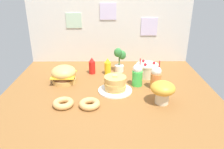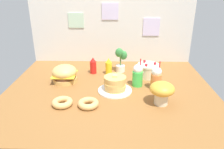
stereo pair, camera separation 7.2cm
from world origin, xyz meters
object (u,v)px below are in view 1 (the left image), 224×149
(orange_float_cup, at_px, (156,78))
(mushroom_stool, at_px, (163,90))
(mustard_bottle, at_px, (108,67))
(pancake_stack, at_px, (115,85))
(donut_pink_glaze, at_px, (63,103))
(donut_chocolate, at_px, (90,104))
(cream_soda_cup, at_px, (137,75))
(potted_plant, at_px, (119,59))
(layer_cake, at_px, (147,70))
(burger, at_px, (64,74))
(ketchup_bottle, at_px, (92,66))

(orange_float_cup, relative_size, mushroom_stool, 1.36)
(mustard_bottle, height_order, mushroom_stool, mushroom_stool)
(pancake_stack, relative_size, donut_pink_glaze, 1.83)
(donut_chocolate, distance_m, mushroom_stool, 0.74)
(orange_float_cup, bearing_deg, pancake_stack, -170.96)
(cream_soda_cup, relative_size, potted_plant, 0.98)
(cream_soda_cup, height_order, potted_plant, potted_plant)
(mustard_bottle, height_order, donut_chocolate, mustard_bottle)
(layer_cake, relative_size, orange_float_cup, 0.83)
(potted_plant, bearing_deg, cream_soda_cup, -66.29)
(cream_soda_cup, xyz_separation_m, donut_chocolate, (-0.52, -0.49, -0.10))
(mushroom_stool, bearing_deg, pancake_stack, 149.71)
(burger, distance_m, layer_cake, 1.06)
(burger, bearing_deg, donut_pink_glaze, -80.20)
(cream_soda_cup, height_order, mushroom_stool, cream_soda_cup)
(cream_soda_cup, bearing_deg, burger, 173.82)
(donut_pink_glaze, xyz_separation_m, mushroom_stool, (0.98, 0.05, 0.11))
(cream_soda_cup, relative_size, mushroom_stool, 1.36)
(cream_soda_cup, bearing_deg, potted_plant, 113.71)
(burger, bearing_deg, orange_float_cup, -9.02)
(pancake_stack, distance_m, mustard_bottle, 0.50)
(layer_cake, distance_m, donut_chocolate, 1.03)
(cream_soda_cup, height_order, donut_chocolate, cream_soda_cup)
(ketchup_bottle, relative_size, potted_plant, 0.66)
(pancake_stack, distance_m, ketchup_bottle, 0.61)
(orange_float_cup, bearing_deg, potted_plant, 127.39)
(potted_plant, xyz_separation_m, mushroom_stool, (0.40, -0.87, -0.04))
(layer_cake, height_order, potted_plant, potted_plant)
(cream_soda_cup, relative_size, donut_pink_glaze, 1.61)
(pancake_stack, bearing_deg, layer_cake, 45.36)
(potted_plant, bearing_deg, burger, -153.03)
(layer_cake, xyz_separation_m, ketchup_bottle, (-0.72, 0.10, 0.02))
(burger, relative_size, donut_chocolate, 1.43)
(layer_cake, bearing_deg, donut_pink_glaze, -141.43)
(donut_chocolate, height_order, potted_plant, potted_plant)
(mustard_bottle, bearing_deg, burger, -154.84)
(donut_chocolate, bearing_deg, burger, 121.54)
(orange_float_cup, xyz_separation_m, donut_pink_glaze, (-0.98, -0.40, -0.10))
(pancake_stack, distance_m, cream_soda_cup, 0.31)
(burger, bearing_deg, mustard_bottle, 25.16)
(cream_soda_cup, bearing_deg, ketchup_bottle, 146.12)
(donut_chocolate, relative_size, mushroom_stool, 0.85)
(mustard_bottle, xyz_separation_m, mushroom_stool, (0.55, -0.77, 0.04))
(layer_cake, height_order, ketchup_bottle, ketchup_bottle)
(pancake_stack, distance_m, donut_chocolate, 0.43)
(orange_float_cup, relative_size, donut_chocolate, 1.61)
(ketchup_bottle, relative_size, mushroom_stool, 0.91)
(pancake_stack, relative_size, orange_float_cup, 1.13)
(burger, distance_m, mustard_bottle, 0.59)
(mustard_bottle, bearing_deg, layer_cake, -7.46)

